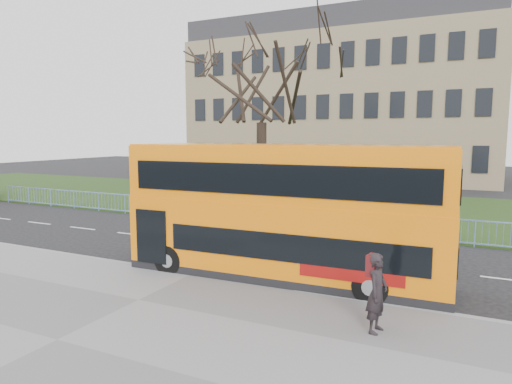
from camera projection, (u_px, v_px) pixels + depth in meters
ground at (218, 265)px, 15.80m from camera, size 120.00×120.00×0.00m
pavement at (57, 342)px, 9.76m from camera, size 80.00×10.50×0.12m
kerb at (193, 275)px, 14.41m from camera, size 80.00×0.20×0.14m
grass_verge at (334, 206)px, 28.58m from camera, size 80.00×15.40×0.08m
guard_railing at (288, 218)px, 21.63m from camera, size 40.00×0.12×1.10m
bare_tree at (262, 105)px, 25.26m from camera, size 8.44×8.44×12.05m
civic_building at (344, 111)px, 48.35m from camera, size 30.00×15.00×14.00m
yellow_bus at (283, 209)px, 13.92m from camera, size 9.91×2.67×4.12m
pedestrian at (377, 293)px, 10.04m from camera, size 0.52×0.71×1.79m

